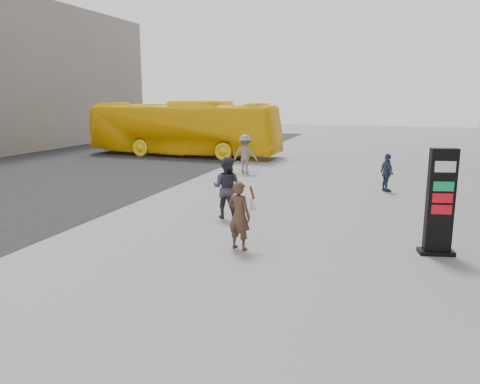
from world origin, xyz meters
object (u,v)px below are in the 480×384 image
(info_pylon, at_px, (440,202))
(bus, at_px, (184,128))
(pedestrian_c, at_px, (387,173))
(pedestrian_b, at_px, (245,154))
(woman, at_px, (240,215))
(pedestrian_a, at_px, (227,188))

(info_pylon, bearing_deg, bus, 120.23)
(info_pylon, distance_m, pedestrian_c, 7.42)
(info_pylon, bearing_deg, pedestrian_c, 88.36)
(pedestrian_c, bearing_deg, info_pylon, 161.26)
(info_pylon, xyz_separation_m, pedestrian_b, (-7.80, 9.79, -0.32))
(woman, xyz_separation_m, pedestrian_a, (-1.30, 2.70, 0.07))
(bus, xyz_separation_m, pedestrian_b, (5.66, -5.26, -0.75))
(info_pylon, height_order, woman, info_pylon)
(info_pylon, relative_size, pedestrian_b, 1.35)
(woman, relative_size, pedestrian_b, 0.91)
(pedestrian_b, bearing_deg, info_pylon, 130.66)
(bus, bearing_deg, info_pylon, -136.05)
(pedestrian_a, xyz_separation_m, pedestrian_b, (-1.99, 8.17, -0.01))
(bus, height_order, pedestrian_c, bus)
(info_pylon, relative_size, pedestrian_a, 1.34)
(pedestrian_c, bearing_deg, pedestrian_a, 112.69)
(bus, height_order, pedestrian_b, bus)
(bus, bearing_deg, pedestrian_b, -130.79)
(bus, bearing_deg, pedestrian_a, -148.21)
(bus, xyz_separation_m, pedestrian_c, (12.18, -7.76, -0.93))
(pedestrian_b, distance_m, pedestrian_c, 6.99)
(bus, distance_m, pedestrian_a, 15.48)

